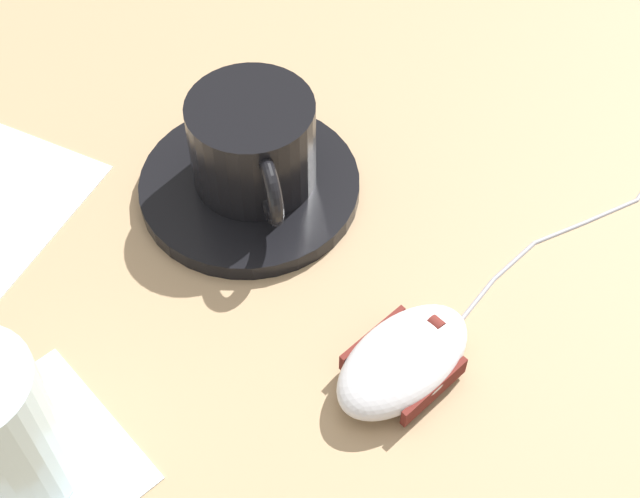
# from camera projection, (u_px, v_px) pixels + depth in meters

# --- Properties ---
(ground_plane) EXTENTS (3.00, 3.00, 0.00)m
(ground_plane) POSITION_uv_depth(u_px,v_px,m) (145.00, 286.00, 0.60)
(ground_plane) COLOR #9E7F5B
(saucer) EXTENTS (0.16, 0.16, 0.01)m
(saucer) POSITION_uv_depth(u_px,v_px,m) (250.00, 186.00, 0.64)
(saucer) COLOR black
(saucer) RESTS_ON ground
(coffee_cup) EXTENTS (0.09, 0.12, 0.07)m
(coffee_cup) POSITION_uv_depth(u_px,v_px,m) (253.00, 144.00, 0.61)
(coffee_cup) COLOR black
(coffee_cup) RESTS_ON saucer
(computer_mouse) EXTENTS (0.11, 0.08, 0.03)m
(computer_mouse) POSITION_uv_depth(u_px,v_px,m) (403.00, 361.00, 0.54)
(computer_mouse) COLOR silver
(computer_mouse) RESTS_ON ground
(mouse_cable) EXTENTS (0.22, 0.06, 0.00)m
(mouse_cable) POSITION_uv_depth(u_px,v_px,m) (565.00, 235.00, 0.62)
(mouse_cable) COLOR gray
(mouse_cable) RESTS_ON ground
(napkin_under_glass) EXTENTS (0.14, 0.14, 0.00)m
(napkin_under_glass) POSITION_uv_depth(u_px,v_px,m) (22.00, 471.00, 0.52)
(napkin_under_glass) COLOR white
(napkin_under_glass) RESTS_ON ground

